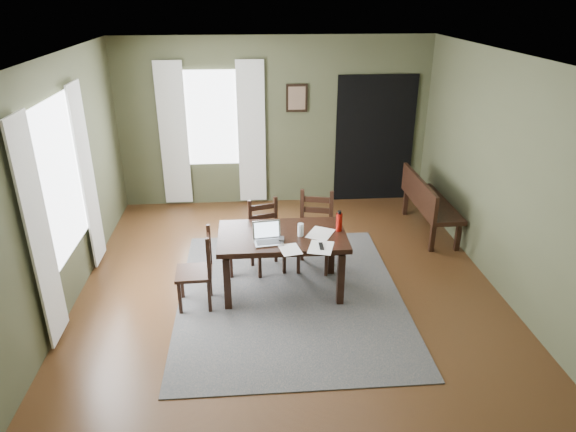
{
  "coord_description": "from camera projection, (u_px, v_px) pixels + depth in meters",
  "views": [
    {
      "loc": [
        -0.43,
        -5.16,
        3.33
      ],
      "look_at": [
        0.0,
        0.3,
        0.9
      ],
      "focal_mm": 32.0,
      "sensor_mm": 36.0,
      "label": 1
    }
  ],
  "objects": [
    {
      "name": "ground",
      "position": [
        290.0,
        296.0,
        6.08
      ],
      "size": [
        5.0,
        6.0,
        0.01
      ],
      "color": "#492C16"
    },
    {
      "name": "room_shell",
      "position": [
        290.0,
        149.0,
        5.35
      ],
      "size": [
        5.02,
        6.02,
        2.71
      ],
      "color": "#474B30",
      "rests_on": "ground"
    },
    {
      "name": "rug",
      "position": [
        290.0,
        295.0,
        6.08
      ],
      "size": [
        2.6,
        3.2,
        0.01
      ],
      "color": "#454545",
      "rests_on": "ground"
    },
    {
      "name": "dining_table",
      "position": [
        282.0,
        241.0,
        5.93
      ],
      "size": [
        1.47,
        0.89,
        0.74
      ],
      "rotation": [
        0.0,
        0.0,
        -0.0
      ],
      "color": "black",
      "rests_on": "rug"
    },
    {
      "name": "chair_end",
      "position": [
        198.0,
        270.0,
        5.73
      ],
      "size": [
        0.42,
        0.42,
        0.92
      ],
      "rotation": [
        0.0,
        0.0,
        -1.53
      ],
      "color": "black",
      "rests_on": "rug"
    },
    {
      "name": "chair_back_left",
      "position": [
        266.0,
        237.0,
        6.5
      ],
      "size": [
        0.49,
        0.49,
        0.91
      ],
      "rotation": [
        0.0,
        0.0,
        0.28
      ],
      "color": "black",
      "rests_on": "rug"
    },
    {
      "name": "chair_back_right",
      "position": [
        315.0,
        232.0,
        6.53
      ],
      "size": [
        0.53,
        0.53,
        1.0
      ],
      "rotation": [
        0.0,
        0.0,
        -0.24
      ],
      "color": "black",
      "rests_on": "rug"
    },
    {
      "name": "bench",
      "position": [
        427.0,
        200.0,
        7.5
      ],
      "size": [
        0.48,
        1.49,
        0.84
      ],
      "rotation": [
        0.0,
        0.0,
        1.57
      ],
      "color": "black",
      "rests_on": "ground"
    },
    {
      "name": "laptop",
      "position": [
        268.0,
        236.0,
        5.71
      ],
      "size": [
        0.34,
        0.29,
        0.22
      ],
      "rotation": [
        0.0,
        0.0,
        0.13
      ],
      "color": "#B7B7BC",
      "rests_on": "dining_table"
    },
    {
      "name": "computer_mouse",
      "position": [
        281.0,
        239.0,
        5.73
      ],
      "size": [
        0.07,
        0.11,
        0.03
      ],
      "primitive_type": "cube",
      "rotation": [
        0.0,
        0.0,
        -0.08
      ],
      "color": "#3F3F42",
      "rests_on": "dining_table"
    },
    {
      "name": "tv_remote",
      "position": [
        321.0,
        246.0,
        5.6
      ],
      "size": [
        0.05,
        0.16,
        0.02
      ],
      "primitive_type": "cube",
      "rotation": [
        0.0,
        0.0,
        -0.03
      ],
      "color": "black",
      "rests_on": "dining_table"
    },
    {
      "name": "drinking_glass",
      "position": [
        301.0,
        230.0,
        5.82
      ],
      "size": [
        0.09,
        0.09,
        0.15
      ],
      "primitive_type": "cylinder",
      "rotation": [
        0.0,
        0.0,
        0.34
      ],
      "color": "silver",
      "rests_on": "dining_table"
    },
    {
      "name": "water_bottle",
      "position": [
        339.0,
        222.0,
        5.93
      ],
      "size": [
        0.08,
        0.08,
        0.25
      ],
      "rotation": [
        0.0,
        0.0,
        -0.16
      ],
      "color": "#B5160D",
      "rests_on": "dining_table"
    },
    {
      "name": "paper_b",
      "position": [
        321.0,
        247.0,
        5.59
      ],
      "size": [
        0.34,
        0.39,
        0.0
      ],
      "primitive_type": "cube",
      "rotation": [
        0.0,
        0.0,
        -0.28
      ],
      "color": "white",
      "rests_on": "dining_table"
    },
    {
      "name": "paper_d",
      "position": [
        320.0,
        233.0,
        5.91
      ],
      "size": [
        0.38,
        0.42,
        0.0
      ],
      "primitive_type": "cube",
      "rotation": [
        0.0,
        0.0,
        -0.49
      ],
      "color": "white",
      "rests_on": "dining_table"
    },
    {
      "name": "paper_e",
      "position": [
        290.0,
        250.0,
        5.54
      ],
      "size": [
        0.26,
        0.31,
        0.0
      ],
      "primitive_type": "cube",
      "rotation": [
        0.0,
        0.0,
        0.2
      ],
      "color": "white",
      "rests_on": "dining_table"
    },
    {
      "name": "window_left",
      "position": [
        59.0,
        180.0,
        5.5
      ],
      "size": [
        0.01,
        1.3,
        1.7
      ],
      "color": "white",
      "rests_on": "ground"
    },
    {
      "name": "window_back",
      "position": [
        212.0,
        118.0,
        8.13
      ],
      "size": [
        1.0,
        0.01,
        1.5
      ],
      "color": "white",
      "rests_on": "ground"
    },
    {
      "name": "curtain_left_near",
      "position": [
        39.0,
        235.0,
        4.85
      ],
      "size": [
        0.03,
        0.48,
        2.3
      ],
      "color": "silver",
      "rests_on": "ground"
    },
    {
      "name": "curtain_left_far",
      "position": [
        87.0,
        177.0,
        6.35
      ],
      "size": [
        0.03,
        0.48,
        2.3
      ],
      "color": "silver",
      "rests_on": "ground"
    },
    {
      "name": "curtain_back_left",
      "position": [
        174.0,
        135.0,
        8.16
      ],
      "size": [
        0.44,
        0.03,
        2.3
      ],
      "color": "silver",
      "rests_on": "ground"
    },
    {
      "name": "curtain_back_right",
      "position": [
        252.0,
        133.0,
        8.25
      ],
      "size": [
        0.44,
        0.03,
        2.3
      ],
      "color": "silver",
      "rests_on": "ground"
    },
    {
      "name": "framed_picture",
      "position": [
        297.0,
        98.0,
        8.1
      ],
      "size": [
        0.34,
        0.03,
        0.44
      ],
      "color": "black",
      "rests_on": "ground"
    },
    {
      "name": "doorway_back",
      "position": [
        375.0,
        139.0,
        8.48
      ],
      "size": [
        1.3,
        0.03,
        2.1
      ],
      "color": "black",
      "rests_on": "ground"
    }
  ]
}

